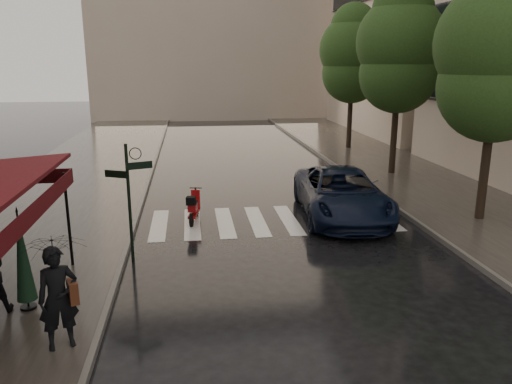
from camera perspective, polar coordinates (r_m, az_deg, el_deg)
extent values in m
plane|color=black|center=(10.63, -8.90, -13.76)|extent=(120.00, 120.00, 0.00)
cube|color=#38332D|center=(22.47, -19.91, 0.96)|extent=(6.00, 60.00, 0.12)
cube|color=#38332D|center=(24.06, 16.85, 2.07)|extent=(5.50, 60.00, 0.12)
cube|color=#595651|center=(22.00, -12.14, 1.28)|extent=(0.12, 60.00, 0.16)
cube|color=#595651|center=(23.05, 10.49, 1.96)|extent=(0.12, 60.00, 0.16)
cube|color=silver|center=(16.20, -11.01, -3.71)|extent=(0.50, 3.20, 0.01)
cube|color=silver|center=(16.16, -7.29, -3.59)|extent=(0.50, 3.20, 0.01)
cube|color=silver|center=(16.20, -3.57, -3.46)|extent=(0.50, 3.20, 0.01)
cube|color=silver|center=(16.30, 0.12, -3.32)|extent=(0.50, 3.20, 0.01)
cube|color=silver|center=(16.46, 3.75, -3.16)|extent=(0.50, 3.20, 0.01)
cube|color=silver|center=(16.70, 7.29, -3.00)|extent=(0.50, 3.20, 0.01)
cube|color=silver|center=(16.99, 10.72, -2.83)|extent=(0.50, 3.20, 0.01)
cube|color=silver|center=(17.34, 14.02, -2.65)|extent=(0.50, 3.20, 0.01)
cube|color=#490A0B|center=(9.70, -24.59, -2.75)|extent=(0.04, 7.00, 0.35)
cylinder|color=black|center=(13.03, -20.66, -2.98)|extent=(0.07, 0.07, 2.35)
cylinder|color=black|center=(12.94, -14.26, -1.42)|extent=(0.08, 0.08, 3.10)
cube|color=black|center=(12.67, -13.19, 2.97)|extent=(0.62, 0.26, 0.18)
cube|color=black|center=(12.78, -15.73, 1.99)|extent=(0.56, 0.29, 0.18)
cube|color=#BCA490|center=(39.10, 17.94, 20.15)|extent=(8.00, 16.00, 18.50)
cube|color=#BCA490|center=(47.70, -4.71, 20.55)|extent=(22.00, 6.00, 20.00)
cylinder|color=black|center=(17.30, 24.85, 4.03)|extent=(0.28, 0.28, 4.26)
sphere|color=#1D3814|center=(17.10, 25.59, 10.79)|extent=(3.40, 3.40, 3.40)
sphere|color=#1D3814|center=(17.09, 26.08, 15.10)|extent=(3.80, 3.80, 3.80)
cylinder|color=black|center=(23.39, 15.58, 7.54)|extent=(0.28, 0.28, 4.48)
sphere|color=#1D3814|center=(23.24, 15.95, 12.83)|extent=(3.40, 3.40, 3.40)
sphere|color=#1D3814|center=(23.25, 16.19, 16.17)|extent=(3.80, 3.80, 3.80)
sphere|color=#1D3814|center=(23.34, 16.42, 19.30)|extent=(2.60, 2.60, 2.60)
cylinder|color=black|center=(29.99, 10.70, 9.15)|extent=(0.28, 0.28, 4.37)
sphere|color=#1D3814|center=(29.87, 10.89, 13.18)|extent=(3.40, 3.40, 3.40)
sphere|color=#1D3814|center=(29.87, 11.02, 15.72)|extent=(3.80, 3.80, 3.80)
sphere|color=#1D3814|center=(29.93, 11.14, 18.10)|extent=(2.60, 2.60, 2.60)
imported|color=black|center=(9.49, -21.67, -11.20)|extent=(0.80, 0.67, 1.87)
imported|color=black|center=(9.08, -22.34, -4.79)|extent=(1.44, 1.46, 1.01)
cube|color=#4D2514|center=(9.49, -20.20, -10.62)|extent=(0.27, 0.38, 0.40)
cylinder|color=black|center=(15.84, -7.39, -3.19)|extent=(0.16, 0.43, 0.42)
cylinder|color=black|center=(16.88, -6.80, -2.05)|extent=(0.16, 0.43, 0.42)
cube|color=maroon|center=(16.36, -7.08, -2.35)|extent=(0.43, 1.17, 0.09)
cube|color=maroon|center=(16.08, -7.23, -1.67)|extent=(0.34, 0.52, 0.25)
cube|color=maroon|center=(16.65, -6.91, -0.85)|extent=(0.30, 0.15, 0.66)
cylinder|color=black|center=(16.64, -6.90, 0.46)|extent=(0.40, 0.10, 0.03)
cube|color=black|center=(15.69, -7.45, -0.99)|extent=(0.32, 0.31, 0.25)
imported|color=black|center=(16.81, 9.74, -0.18)|extent=(3.12, 5.91, 1.58)
cylinder|color=black|center=(11.52, -24.54, -11.85)|extent=(0.32, 0.32, 0.05)
cylinder|color=black|center=(11.12, -25.10, -7.06)|extent=(0.04, 0.04, 2.02)
cone|color=black|center=(11.09, -25.16, -6.58)|extent=(0.39, 0.39, 1.91)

